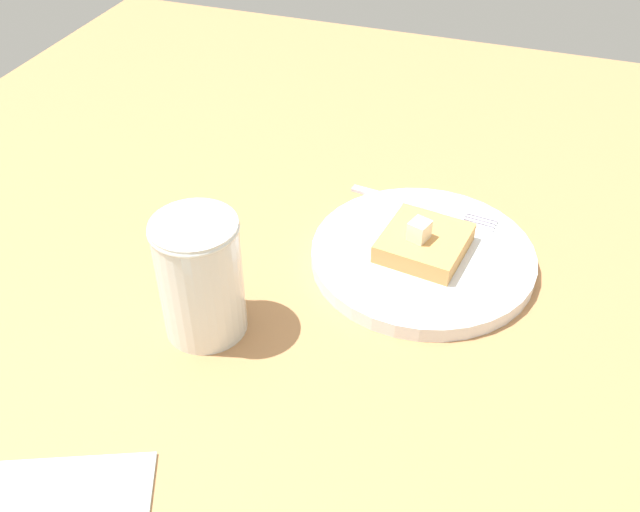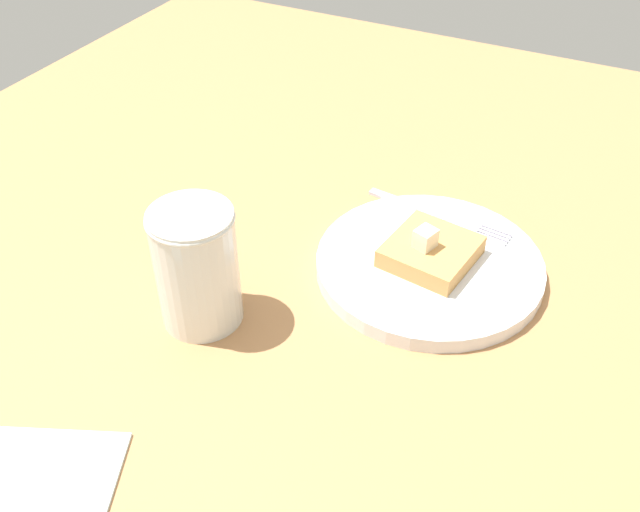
# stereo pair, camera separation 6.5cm
# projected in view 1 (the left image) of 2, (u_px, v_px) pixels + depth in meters

# --- Properties ---
(table_surface) EXTENTS (1.12, 1.12, 0.02)m
(table_surface) POSITION_uv_depth(u_px,v_px,m) (316.00, 239.00, 0.76)
(table_surface) COLOR #AD784A
(table_surface) RESTS_ON ground
(plate) EXTENTS (0.22, 0.22, 0.02)m
(plate) POSITION_uv_depth(u_px,v_px,m) (423.00, 255.00, 0.71)
(plate) COLOR silver
(plate) RESTS_ON table_surface
(toast_slice_center) EXTENTS (0.09, 0.09, 0.02)m
(toast_slice_center) POSITION_uv_depth(u_px,v_px,m) (424.00, 243.00, 0.70)
(toast_slice_center) COLOR tan
(toast_slice_center) RESTS_ON plate
(butter_pat_primary) EXTENTS (0.02, 0.02, 0.02)m
(butter_pat_primary) POSITION_uv_depth(u_px,v_px,m) (419.00, 230.00, 0.68)
(butter_pat_primary) COLOR #F4E9C9
(butter_pat_primary) RESTS_ON toast_slice_center
(fork) EXTENTS (0.03, 0.16, 0.00)m
(fork) POSITION_uv_depth(u_px,v_px,m) (431.00, 209.00, 0.76)
(fork) COLOR silver
(fork) RESTS_ON plate
(syrup_jar) EXTENTS (0.08, 0.08, 0.12)m
(syrup_jar) POSITION_uv_depth(u_px,v_px,m) (201.00, 282.00, 0.61)
(syrup_jar) COLOR #432107
(syrup_jar) RESTS_ON table_surface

